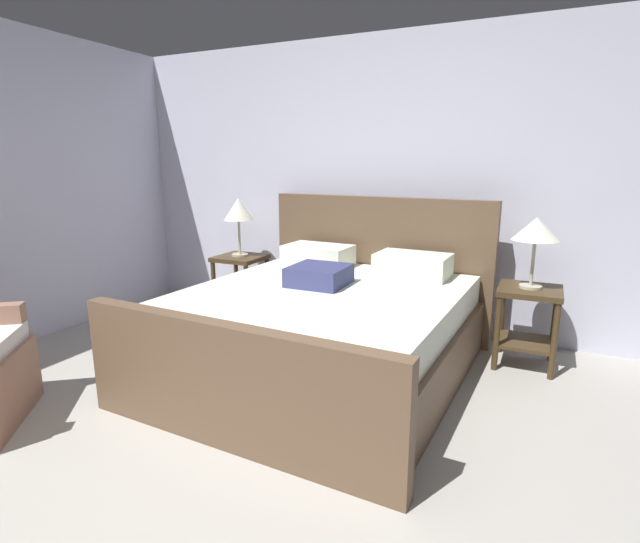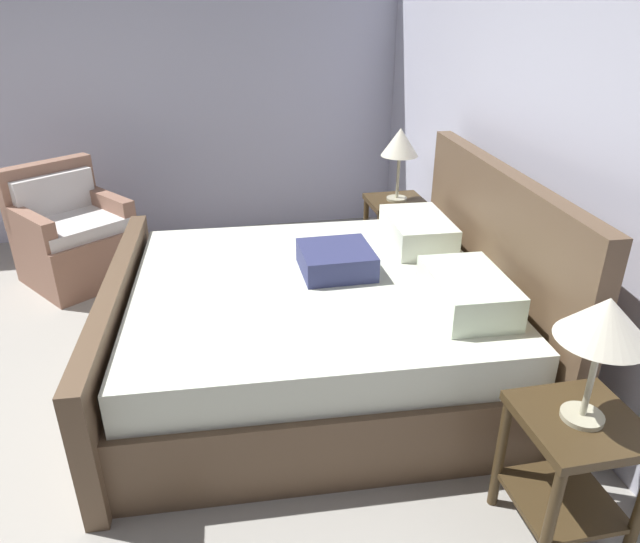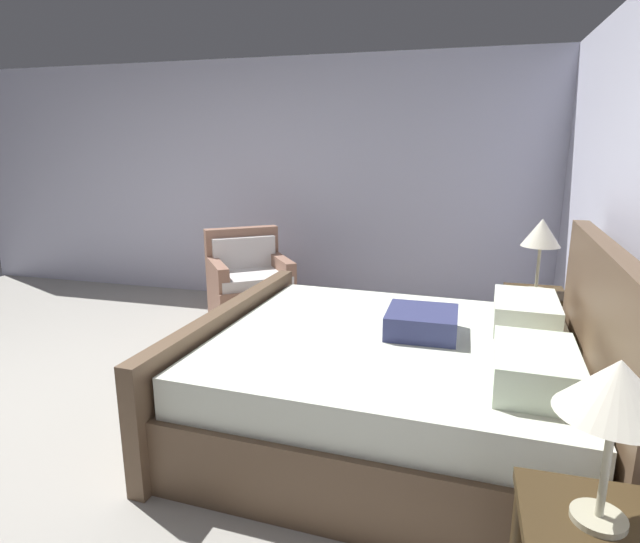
% 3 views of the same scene
% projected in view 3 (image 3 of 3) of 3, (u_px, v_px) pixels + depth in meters
% --- Properties ---
extents(ground_plane, '(5.62, 6.76, 0.02)m').
position_uv_depth(ground_plane, '(65.00, 409.00, 3.44)').
color(ground_plane, '#A6A39A').
extents(wall_side_left, '(0.12, 6.88, 2.58)m').
position_uv_depth(wall_side_left, '(237.00, 182.00, 5.82)').
color(wall_side_left, silver).
rests_on(wall_side_left, ground).
extents(bed, '(2.10, 2.32, 1.21)m').
position_uv_depth(bed, '(401.00, 382.00, 3.03)').
color(bed, brown).
rests_on(bed, ground).
extents(table_lamp_right, '(0.33, 0.33, 0.52)m').
position_uv_depth(table_lamp_right, '(617.00, 392.00, 1.45)').
color(table_lamp_right, '#B7B293').
rests_on(table_lamp_right, nightstand_right).
extents(nightstand_left, '(0.44, 0.44, 0.60)m').
position_uv_depth(nightstand_left, '(533.00, 316.00, 4.02)').
color(nightstand_left, '#3F2F1A').
rests_on(nightstand_left, ground).
extents(table_lamp_left, '(0.28, 0.28, 0.56)m').
position_uv_depth(table_lamp_left, '(541.00, 235.00, 3.87)').
color(table_lamp_left, '#B7B293').
rests_on(table_lamp_left, nightstand_left).
extents(armchair, '(1.02, 1.01, 0.90)m').
position_uv_depth(armchair, '(249.00, 288.00, 5.01)').
color(armchair, '#936955').
rests_on(armchair, ground).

